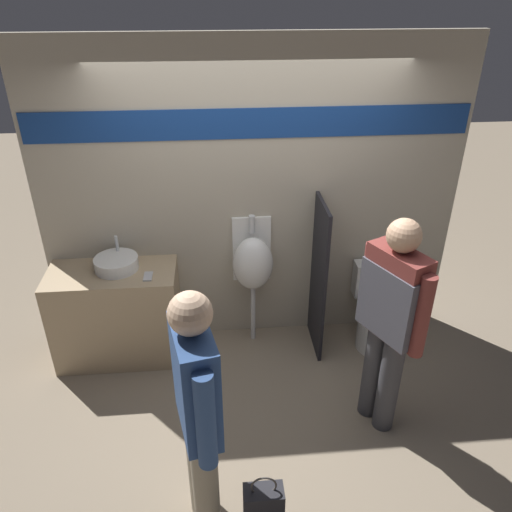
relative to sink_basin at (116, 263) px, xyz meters
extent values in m
plane|color=gray|center=(1.17, -0.36, -0.93)|extent=(16.00, 16.00, 0.00)
cube|color=#B2A893|center=(1.17, 0.24, 0.42)|extent=(3.62, 0.06, 2.70)
cube|color=navy|center=(1.17, 0.20, 1.10)|extent=(3.54, 0.01, 0.24)
cube|color=tan|center=(-0.05, -0.05, -0.49)|extent=(1.08, 0.53, 0.88)
cylinder|color=white|center=(0.00, 0.00, 0.00)|extent=(0.37, 0.37, 0.11)
cylinder|color=silver|center=(0.00, 0.13, 0.12)|extent=(0.03, 0.03, 0.14)
cube|color=#B7B7BC|center=(0.27, -0.16, -0.05)|extent=(0.07, 0.14, 0.01)
cube|color=black|center=(1.73, -0.06, -0.21)|extent=(0.03, 0.53, 1.44)
cylinder|color=silver|center=(1.16, 0.06, -0.63)|extent=(0.04, 0.04, 0.60)
ellipsoid|color=white|center=(1.16, 0.06, -0.10)|extent=(0.36, 0.27, 0.50)
cube|color=white|center=(1.16, 0.20, -0.03)|extent=(0.34, 0.02, 0.63)
cylinder|color=silver|center=(1.16, 0.16, 0.24)|extent=(0.06, 0.06, 0.16)
cylinder|color=white|center=(2.30, -0.16, -0.73)|extent=(0.39, 0.39, 0.41)
torus|color=white|center=(2.30, -0.16, -0.51)|extent=(0.40, 0.40, 0.04)
cube|color=white|center=(2.30, 0.12, -0.35)|extent=(0.38, 0.16, 0.34)
cylinder|color=silver|center=(2.30, 0.10, -0.10)|extent=(0.06, 0.06, 0.14)
cylinder|color=#3D3D42|center=(2.07, -1.08, -0.51)|extent=(0.16, 0.16, 0.84)
cylinder|color=#3D3D42|center=(2.00, -0.93, -0.51)|extent=(0.16, 0.16, 0.84)
cube|color=brown|center=(2.04, -1.00, 0.24)|extent=(0.36, 0.48, 0.66)
cube|color=#4C4C56|center=(2.04, -1.00, 0.18)|extent=(0.40, 0.51, 0.53)
cylinder|color=brown|center=(2.15, -1.23, 0.20)|extent=(0.10, 0.10, 0.61)
cylinder|color=brown|center=(1.93, -0.78, 0.20)|extent=(0.10, 0.10, 0.61)
sphere|color=tan|center=(2.04, -1.00, 0.68)|extent=(0.23, 0.23, 0.23)
cylinder|color=gray|center=(0.72, -1.81, -0.51)|extent=(0.16, 0.16, 0.84)
cylinder|color=gray|center=(0.69, -1.64, -0.51)|extent=(0.16, 0.16, 0.84)
cube|color=#2D4C84|center=(0.71, -1.73, 0.24)|extent=(0.28, 0.47, 0.66)
cylinder|color=#2D4C84|center=(0.76, -1.97, 0.21)|extent=(0.10, 0.10, 0.61)
cylinder|color=#2D4C84|center=(0.66, -1.48, 0.21)|extent=(0.10, 0.10, 0.61)
sphere|color=beige|center=(0.71, -1.73, 0.68)|extent=(0.23, 0.23, 0.23)
cube|color=#232328|center=(1.07, -1.82, -0.75)|extent=(0.25, 0.14, 0.36)
torus|color=#4C4742|center=(1.07, -1.82, -0.54)|extent=(0.16, 0.01, 0.16)
camera|label=1|loc=(0.85, -3.72, 2.12)|focal=35.00mm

